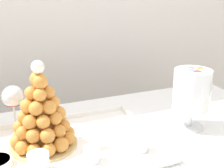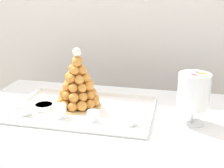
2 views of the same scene
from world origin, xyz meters
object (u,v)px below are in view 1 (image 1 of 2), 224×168
dessert_cup_mid_left (39,164)px  dessert_cup_mid_right (140,144)px  croquembouche (41,115)px  wine_glass (13,98)px  dessert_cup_centre (92,155)px  macaron_goblet (192,91)px  serving_tray (58,149)px

dessert_cup_mid_left → dessert_cup_mid_right: size_ratio=1.20×
dessert_cup_mid_left → dessert_cup_mid_right: bearing=-0.4°
croquembouche → wine_glass: (-0.07, 0.17, 0.01)m
dessert_cup_centre → wine_glass: (-0.19, 0.32, 0.10)m
dessert_cup_mid_right → dessert_cup_centre: bearing=-178.7°
macaron_goblet → dessert_cup_centre: bearing=-167.6°
croquembouche → wine_glass: size_ratio=1.68×
croquembouche → dessert_cup_mid_right: bearing=-27.4°
serving_tray → dessert_cup_mid_right: dessert_cup_mid_right is taller
serving_tray → dessert_cup_mid_left: 0.14m
macaron_goblet → dessert_cup_mid_left: bearing=-171.5°
dessert_cup_mid_right → macaron_goblet: bearing=19.2°
serving_tray → wine_glass: 0.27m
croquembouche → dessert_cup_mid_left: size_ratio=4.63×
serving_tray → wine_glass: wine_glass is taller
macaron_goblet → serving_tray: bearing=177.9°
dessert_cup_centre → dessert_cup_mid_right: bearing=1.3°
dessert_cup_centre → macaron_goblet: size_ratio=0.21×
dessert_cup_centre → macaron_goblet: macaron_goblet is taller
dessert_cup_mid_right → wine_glass: (-0.36, 0.32, 0.10)m
serving_tray → croquembouche: size_ratio=2.25×
macaron_goblet → wine_glass: (-0.61, 0.23, -0.02)m
dessert_cup_centre → croquembouche: bearing=127.8°
macaron_goblet → wine_glass: bearing=159.4°
dessert_cup_centre → macaron_goblet: bearing=12.4°
dessert_cup_mid_left → wine_glass: size_ratio=0.36×
dessert_cup_centre → wine_glass: size_ratio=0.29×
dessert_cup_mid_right → croquembouche: bearing=152.6°
croquembouche → wine_glass: 0.19m
dessert_cup_mid_left → croquembouche: bearing=74.4°
wine_glass → serving_tray: bearing=-62.2°
serving_tray → macaron_goblet: macaron_goblet is taller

